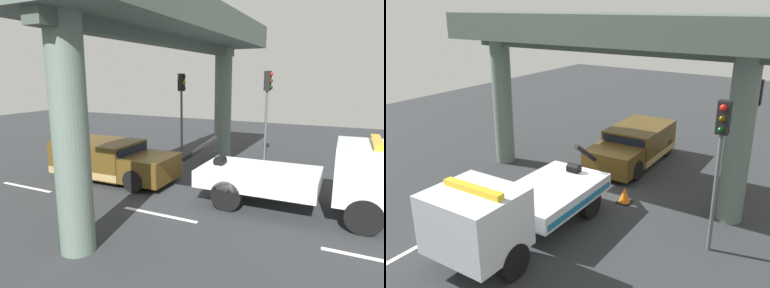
# 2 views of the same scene
# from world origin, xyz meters

# --- Properties ---
(ground_plane) EXTENTS (60.00, 40.00, 0.10)m
(ground_plane) POSITION_xyz_m (0.00, 0.00, -0.05)
(ground_plane) COLOR #2D3033
(lane_stripe_west) EXTENTS (2.60, 0.16, 0.01)m
(lane_stripe_west) POSITION_xyz_m (-6.00, -2.32, 0.00)
(lane_stripe_west) COLOR silver
(lane_stripe_west) RESTS_ON ground
(lane_stripe_mid) EXTENTS (2.60, 0.16, 0.01)m
(lane_stripe_mid) POSITION_xyz_m (0.00, -2.32, 0.00)
(lane_stripe_mid) COLOR silver
(lane_stripe_mid) RESTS_ON ground
(lane_stripe_east) EXTENTS (2.60, 0.16, 0.01)m
(lane_stripe_east) POSITION_xyz_m (6.00, -2.32, 0.00)
(lane_stripe_east) COLOR silver
(lane_stripe_east) RESTS_ON ground
(tow_truck_white) EXTENTS (7.26, 2.46, 2.46)m
(tow_truck_white) POSITION_xyz_m (4.43, 0.01, 1.20)
(tow_truck_white) COLOR silver
(tow_truck_white) RESTS_ON ground
(towed_van_green) EXTENTS (5.22, 2.26, 1.58)m
(towed_van_green) POSITION_xyz_m (-3.80, -0.00, 0.78)
(towed_van_green) COLOR #4C3814
(towed_van_green) RESTS_ON ground
(overpass_structure) EXTENTS (3.60, 12.01, 6.54)m
(overpass_structure) POSITION_xyz_m (-0.68, 0.00, 5.54)
(overpass_structure) COLOR #596B60
(overpass_structure) RESTS_ON ground
(traffic_light_near) EXTENTS (0.39, 0.32, 4.36)m
(traffic_light_near) POSITION_xyz_m (-2.98, 4.98, 3.18)
(traffic_light_near) COLOR #515456
(traffic_light_near) RESTS_ON ground
(traffic_light_far) EXTENTS (0.39, 0.32, 4.46)m
(traffic_light_far) POSITION_xyz_m (1.52, 4.98, 3.25)
(traffic_light_far) COLOR #515456
(traffic_light_far) RESTS_ON ground
(traffic_cone_orange) EXTENTS (0.49, 0.49, 0.59)m
(traffic_cone_orange) POSITION_xyz_m (0.14, 1.52, 0.28)
(traffic_cone_orange) COLOR orange
(traffic_cone_orange) RESTS_ON ground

